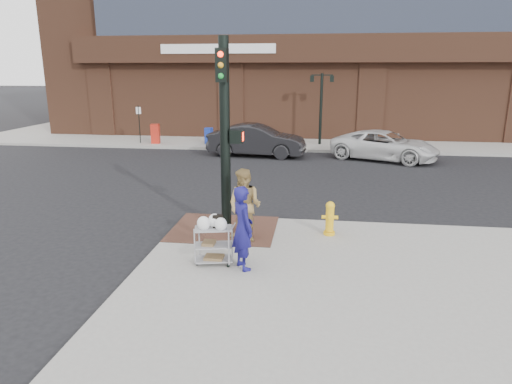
# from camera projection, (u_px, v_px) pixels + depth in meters

# --- Properties ---
(ground) EXTENTS (220.00, 220.00, 0.00)m
(ground) POSITION_uv_depth(u_px,v_px,m) (240.00, 247.00, 11.53)
(ground) COLOR black
(ground) RESTS_ON ground
(sidewalk_far) EXTENTS (65.00, 36.00, 0.15)m
(sidewalk_far) POSITION_uv_depth(u_px,v_px,m) (438.00, 119.00, 40.53)
(sidewalk_far) COLOR gray
(sidewalk_far) RESTS_ON ground
(brick_curb_ramp) EXTENTS (2.80, 2.40, 0.01)m
(brick_curb_ramp) POSITION_uv_depth(u_px,v_px,m) (224.00, 229.00, 12.43)
(brick_curb_ramp) COLOR #4A2E22
(brick_curb_ramp) RESTS_ON sidewalk_near
(lamp_post) EXTENTS (1.32, 0.22, 4.00)m
(lamp_post) POSITION_uv_depth(u_px,v_px,m) (321.00, 101.00, 25.91)
(lamp_post) COLOR black
(lamp_post) RESTS_ON sidewalk_far
(parking_sign) EXTENTS (0.05, 0.05, 2.20)m
(parking_sign) POSITION_uv_depth(u_px,v_px,m) (139.00, 124.00, 26.65)
(parking_sign) COLOR black
(parking_sign) RESTS_ON sidewalk_far
(traffic_signal_pole) EXTENTS (0.61, 0.51, 5.00)m
(traffic_signal_pole) POSITION_uv_depth(u_px,v_px,m) (226.00, 131.00, 11.59)
(traffic_signal_pole) COLOR black
(traffic_signal_pole) RESTS_ON sidewalk_near
(woman_blue) EXTENTS (0.74, 0.81, 1.85)m
(woman_blue) POSITION_uv_depth(u_px,v_px,m) (243.00, 228.00, 9.75)
(woman_blue) COLOR navy
(woman_blue) RESTS_ON sidewalk_near
(pedestrian_tan) EXTENTS (1.08, 0.96, 1.84)m
(pedestrian_tan) POSITION_uv_depth(u_px,v_px,m) (245.00, 205.00, 11.37)
(pedestrian_tan) COLOR olive
(pedestrian_tan) RESTS_ON sidewalk_near
(sedan_dark) EXTENTS (5.11, 2.17, 1.64)m
(sedan_dark) POSITION_uv_depth(u_px,v_px,m) (257.00, 140.00, 23.50)
(sedan_dark) COLOR black
(sedan_dark) RESTS_ON ground
(minivan_white) EXTENTS (5.69, 4.21, 1.44)m
(minivan_white) POSITION_uv_depth(u_px,v_px,m) (385.00, 145.00, 22.53)
(minivan_white) COLOR silver
(minivan_white) RESTS_ON ground
(utility_cart) EXTENTS (0.90, 0.63, 1.13)m
(utility_cart) POSITION_uv_depth(u_px,v_px,m) (214.00, 242.00, 10.09)
(utility_cart) COLOR gray
(utility_cart) RESTS_ON sidewalk_near
(fire_hydrant) EXTENTS (0.43, 0.30, 0.91)m
(fire_hydrant) POSITION_uv_depth(u_px,v_px,m) (330.00, 218.00, 11.88)
(fire_hydrant) COLOR yellow
(fire_hydrant) RESTS_ON sidewalk_near
(newsbox_red) EXTENTS (0.53, 0.50, 1.13)m
(newsbox_red) POSITION_uv_depth(u_px,v_px,m) (155.00, 134.00, 26.66)
(newsbox_red) COLOR red
(newsbox_red) RESTS_ON sidewalk_far
(newsbox_blue) EXTENTS (0.48, 0.45, 0.93)m
(newsbox_blue) POSITION_uv_depth(u_px,v_px,m) (209.00, 136.00, 26.55)
(newsbox_blue) COLOR navy
(newsbox_blue) RESTS_ON sidewalk_far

